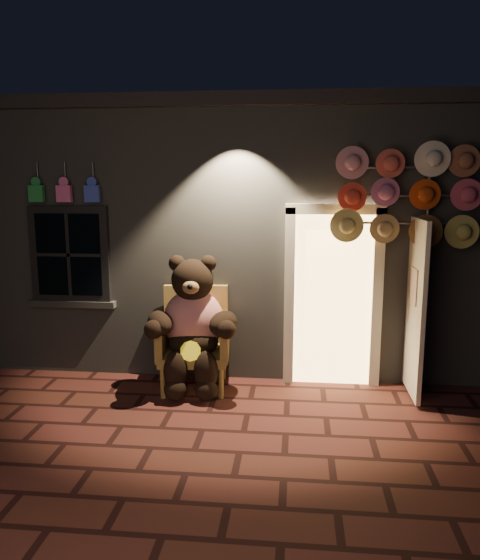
# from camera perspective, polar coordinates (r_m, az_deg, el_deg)

# --- Properties ---
(ground) EXTENTS (60.00, 60.00, 0.00)m
(ground) POSITION_cam_1_polar(r_m,az_deg,el_deg) (5.67, -3.97, -15.36)
(ground) COLOR #4D201D
(ground) RESTS_ON ground
(shop_building) EXTENTS (7.30, 5.95, 3.51)m
(shop_building) POSITION_cam_1_polar(r_m,az_deg,el_deg) (9.09, 0.22, 5.84)
(shop_building) COLOR slate
(shop_building) RESTS_ON ground
(wicker_armchair) EXTENTS (0.88, 0.81, 1.19)m
(wicker_armchair) POSITION_cam_1_polar(r_m,az_deg,el_deg) (6.61, -4.76, -6.04)
(wicker_armchair) COLOR #B09044
(wicker_armchair) RESTS_ON ground
(teddy_bear) EXTENTS (1.15, 0.93, 1.59)m
(teddy_bear) POSITION_cam_1_polar(r_m,az_deg,el_deg) (6.40, -4.96, -4.60)
(teddy_bear) COLOR red
(teddy_bear) RESTS_ON ground
(hat_rack) EXTENTS (1.60, 0.22, 2.84)m
(hat_rack) POSITION_cam_1_polar(r_m,az_deg,el_deg) (6.43, 17.13, 8.20)
(hat_rack) COLOR #59595E
(hat_rack) RESTS_ON ground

